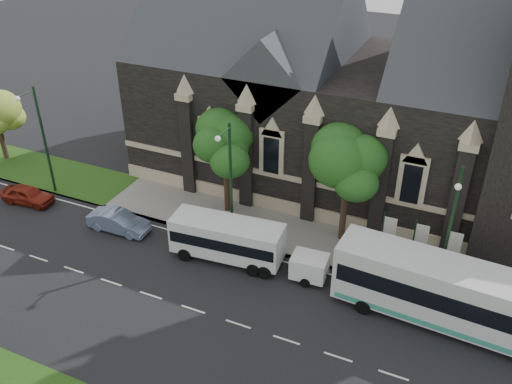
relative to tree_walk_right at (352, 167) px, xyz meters
The scene contains 16 objects.
ground 12.61m from the tree_walk_right, 106.69° to the right, with size 160.00×160.00×0.00m, color black.
sidewalk 6.69m from the tree_walk_right, 159.33° to the right, with size 80.00×5.00×0.15m, color gray.
museum 8.62m from the tree_walk_right, 76.72° to the left, with size 40.00×17.70×29.90m.
tree_walk_right is the anchor object (origin of this frame).
tree_walk_left 9.01m from the tree_walk_right, behind, with size 3.91×3.91×7.64m.
street_lamp_near 7.72m from the tree_walk_right, 28.06° to the right, with size 0.36×1.88×9.00m.
street_lamp_mid 8.10m from the tree_walk_right, 153.35° to the right, with size 0.36×1.88×9.00m.
street_lamp_far 23.50m from the tree_walk_right, behind, with size 0.36×1.88×9.00m.
banner_flag_left 4.92m from the tree_walk_right, 29.10° to the right, with size 0.90×0.10×4.00m.
banner_flag_center 6.36m from the tree_walk_right, 18.64° to the right, with size 0.90×0.10×4.00m.
banner_flag_right 8.05m from the tree_walk_right, 13.60° to the right, with size 0.90×0.10×4.00m.
tour_coach 10.47m from the tree_walk_right, 35.45° to the right, with size 13.94×3.83×4.02m.
shuttle_bus 9.45m from the tree_walk_right, 140.50° to the right, with size 7.67×3.20×2.89m.
box_trailer 7.14m from the tree_walk_right, 99.49° to the right, with size 3.31×1.95×1.74m.
sedan 17.02m from the tree_walk_right, 159.42° to the right, with size 1.61×4.61×1.52m, color #7587A9.
car_far_red 25.15m from the tree_walk_right, 167.03° to the right, with size 1.70×4.22×1.44m, color maroon.
Camera 1 is at (10.53, -20.84, 22.94)m, focal length 38.58 mm.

